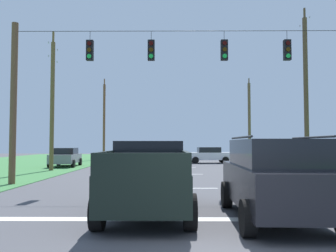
# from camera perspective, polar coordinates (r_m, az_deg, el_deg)

# --- Properties ---
(stop_bar_stripe) EXTENTS (13.80, 0.45, 0.01)m
(stop_bar_stripe) POSITION_cam_1_polar(r_m,az_deg,el_deg) (9.00, 5.23, -14.90)
(stop_bar_stripe) COLOR white
(stop_bar_stripe) RESTS_ON ground
(lane_dash_0) EXTENTS (2.50, 0.15, 0.01)m
(lane_dash_0) POSITION_cam_1_polar(r_m,az_deg,el_deg) (14.91, 3.27, -10.10)
(lane_dash_0) COLOR white
(lane_dash_0) RESTS_ON ground
(lane_dash_1) EXTENTS (2.50, 0.15, 0.01)m
(lane_dash_1) POSITION_cam_1_polar(r_m,az_deg,el_deg) (21.57, 2.37, -7.86)
(lane_dash_1) COLOR white
(lane_dash_1) RESTS_ON ground
(lane_dash_2) EXTENTS (2.50, 0.15, 0.01)m
(lane_dash_2) POSITION_cam_1_polar(r_m,az_deg,el_deg) (27.53, 1.94, -6.77)
(lane_dash_2) COLOR white
(lane_dash_2) RESTS_ON ground
(lane_dash_3) EXTENTS (2.50, 0.15, 0.01)m
(lane_dash_3) POSITION_cam_1_polar(r_m,az_deg,el_deg) (36.20, 1.57, -5.83)
(lane_dash_3) COLOR white
(lane_dash_3) RESTS_ON ground
(overhead_signal_span) EXTENTS (16.73, 0.31, 7.53)m
(overhead_signal_span) POSITION_cam_1_polar(r_m,az_deg,el_deg) (16.23, 3.66, 5.49)
(overhead_signal_span) COLOR brown
(overhead_signal_span) RESTS_ON ground
(pickup_truck) EXTENTS (2.32, 5.42, 1.95)m
(pickup_truck) POSITION_cam_1_polar(r_m,az_deg,el_deg) (9.62, -3.17, -8.32)
(pickup_truck) COLOR black
(pickup_truck) RESTS_ON ground
(suv_black) EXTENTS (2.33, 4.86, 2.05)m
(suv_black) POSITION_cam_1_polar(r_m,az_deg,el_deg) (9.10, 17.04, -7.93)
(suv_black) COLOR black
(suv_black) RESTS_ON ground
(distant_car_crossing_white) EXTENTS (4.39, 2.21, 1.52)m
(distant_car_crossing_white) POSITION_cam_1_polar(r_m,az_deg,el_deg) (33.88, 6.69, -4.69)
(distant_car_crossing_white) COLOR silver
(distant_car_crossing_white) RESTS_ON ground
(distant_car_oncoming) EXTENTS (2.26, 4.41, 1.52)m
(distant_car_oncoming) POSITION_cam_1_polar(r_m,az_deg,el_deg) (29.53, -16.36, -4.87)
(distant_car_oncoming) COLOR slate
(distant_car_oncoming) RESTS_ON ground
(utility_pole_mid_right) EXTENTS (0.32, 1.88, 11.69)m
(utility_pole_mid_right) POSITION_cam_1_polar(r_m,az_deg,el_deg) (27.00, 21.59, 5.32)
(utility_pole_mid_right) COLOR brown
(utility_pole_mid_right) RESTS_ON ground
(utility_pole_far_right) EXTENTS (0.34, 1.68, 9.72)m
(utility_pole_far_right) POSITION_cam_1_polar(r_m,az_deg,el_deg) (42.89, 13.13, 0.96)
(utility_pole_far_right) COLOR brown
(utility_pole_far_right) RESTS_ON ground
(utility_pole_mid_left) EXTENTS (0.29, 1.92, 9.72)m
(utility_pole_mid_left) POSITION_cam_1_polar(r_m,az_deg,el_deg) (25.62, -18.36, 3.80)
(utility_pole_mid_left) COLOR brown
(utility_pole_mid_left) RESTS_ON ground
(utility_pole_far_left) EXTENTS (0.29, 1.85, 9.81)m
(utility_pole_far_left) POSITION_cam_1_polar(r_m,az_deg,el_deg) (43.29, -10.38, 1.12)
(utility_pole_far_left) COLOR brown
(utility_pole_far_left) RESTS_ON ground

